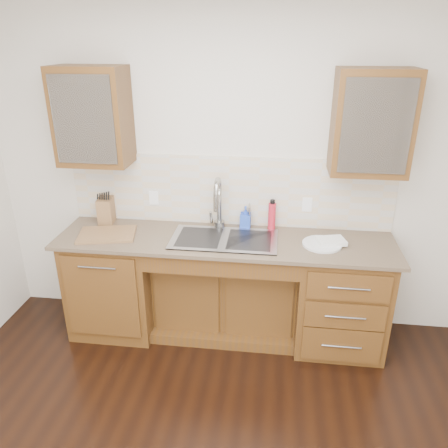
# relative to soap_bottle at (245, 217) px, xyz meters

# --- Properties ---
(wall_back) EXTENTS (4.00, 0.10, 2.70)m
(wall_back) POSITION_rel_soap_bottle_xyz_m (-0.15, 0.13, 0.35)
(wall_back) COLOR beige
(wall_back) RESTS_ON ground
(base_cabinet_left) EXTENTS (0.70, 0.62, 0.88)m
(base_cabinet_left) POSITION_rel_soap_bottle_xyz_m (-1.10, -0.23, -0.56)
(base_cabinet_left) COLOR #593014
(base_cabinet_left) RESTS_ON ground
(base_cabinet_center) EXTENTS (1.20, 0.44, 0.70)m
(base_cabinet_center) POSITION_rel_soap_bottle_xyz_m (-0.15, -0.14, -0.65)
(base_cabinet_center) COLOR #593014
(base_cabinet_center) RESTS_ON ground
(base_cabinet_right) EXTENTS (0.70, 0.62, 0.88)m
(base_cabinet_right) POSITION_rel_soap_bottle_xyz_m (0.80, -0.23, -0.56)
(base_cabinet_right) COLOR #593014
(base_cabinet_right) RESTS_ON ground
(countertop) EXTENTS (2.70, 0.65, 0.03)m
(countertop) POSITION_rel_soap_bottle_xyz_m (-0.15, -0.25, -0.11)
(countertop) COLOR #84705B
(countertop) RESTS_ON base_cabinet_left
(backsplash) EXTENTS (2.70, 0.02, 0.59)m
(backsplash) POSITION_rel_soap_bottle_xyz_m (-0.15, 0.07, 0.20)
(backsplash) COLOR beige
(backsplash) RESTS_ON wall_back
(sink) EXTENTS (0.84, 0.46, 0.19)m
(sink) POSITION_rel_soap_bottle_xyz_m (-0.15, -0.26, -0.18)
(sink) COLOR #9E9EA5
(sink) RESTS_ON countertop
(faucet) EXTENTS (0.04, 0.04, 0.40)m
(faucet) POSITION_rel_soap_bottle_xyz_m (-0.22, -0.03, 0.11)
(faucet) COLOR #999993
(faucet) RESTS_ON countertop
(filter_tap) EXTENTS (0.02, 0.02, 0.24)m
(filter_tap) POSITION_rel_soap_bottle_xyz_m (0.03, -0.02, 0.03)
(filter_tap) COLOR #999993
(filter_tap) RESTS_ON countertop
(upper_cabinet_left) EXTENTS (0.55, 0.34, 0.75)m
(upper_cabinet_left) POSITION_rel_soap_bottle_xyz_m (-1.20, -0.09, 0.82)
(upper_cabinet_left) COLOR #593014
(upper_cabinet_left) RESTS_ON wall_back
(upper_cabinet_right) EXTENTS (0.55, 0.34, 0.75)m
(upper_cabinet_right) POSITION_rel_soap_bottle_xyz_m (0.90, -0.09, 0.82)
(upper_cabinet_right) COLOR #593014
(upper_cabinet_right) RESTS_ON wall_back
(outlet_left) EXTENTS (0.08, 0.01, 0.12)m
(outlet_left) POSITION_rel_soap_bottle_xyz_m (-0.80, 0.06, 0.12)
(outlet_left) COLOR white
(outlet_left) RESTS_ON backsplash
(outlet_right) EXTENTS (0.08, 0.01, 0.12)m
(outlet_right) POSITION_rel_soap_bottle_xyz_m (0.50, 0.06, 0.12)
(outlet_right) COLOR white
(outlet_right) RESTS_ON backsplash
(soap_bottle) EXTENTS (0.09, 0.09, 0.19)m
(soap_bottle) POSITION_rel_soap_bottle_xyz_m (0.00, 0.00, 0.00)
(soap_bottle) COLOR blue
(soap_bottle) RESTS_ON countertop
(water_bottle) EXTENTS (0.07, 0.07, 0.23)m
(water_bottle) POSITION_rel_soap_bottle_xyz_m (0.22, -0.01, 0.02)
(water_bottle) COLOR red
(water_bottle) RESTS_ON countertop
(plate) EXTENTS (0.31, 0.31, 0.02)m
(plate) POSITION_rel_soap_bottle_xyz_m (0.62, -0.26, -0.09)
(plate) COLOR silver
(plate) RESTS_ON countertop
(dish_towel) EXTENTS (0.24, 0.20, 0.03)m
(dish_towel) POSITION_rel_soap_bottle_xyz_m (0.68, -0.25, -0.06)
(dish_towel) COLOR white
(dish_towel) RESTS_ON plate
(knife_block) EXTENTS (0.14, 0.21, 0.22)m
(knife_block) POSITION_rel_soap_bottle_xyz_m (-1.20, -0.02, 0.02)
(knife_block) COLOR olive
(knife_block) RESTS_ON countertop
(cutting_board) EXTENTS (0.50, 0.40, 0.02)m
(cutting_board) POSITION_rel_soap_bottle_xyz_m (-1.10, -0.30, -0.08)
(cutting_board) COLOR #A56541
(cutting_board) RESTS_ON countertop
(cup_left_a) EXTENTS (0.14, 0.14, 0.11)m
(cup_left_a) POSITION_rel_soap_bottle_xyz_m (-1.28, -0.09, 0.77)
(cup_left_a) COLOR white
(cup_left_a) RESTS_ON upper_cabinet_left
(cup_left_b) EXTENTS (0.12, 0.12, 0.10)m
(cup_left_b) POSITION_rel_soap_bottle_xyz_m (-1.08, -0.09, 0.77)
(cup_left_b) COLOR silver
(cup_left_b) RESTS_ON upper_cabinet_left
(cup_right_a) EXTENTS (0.13, 0.13, 0.10)m
(cup_right_a) POSITION_rel_soap_bottle_xyz_m (0.82, -0.09, 0.77)
(cup_right_a) COLOR silver
(cup_right_a) RESTS_ON upper_cabinet_right
(cup_right_b) EXTENTS (0.12, 0.12, 0.09)m
(cup_right_b) POSITION_rel_soap_bottle_xyz_m (1.04, -0.09, 0.77)
(cup_right_b) COLOR white
(cup_right_b) RESTS_ON upper_cabinet_right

